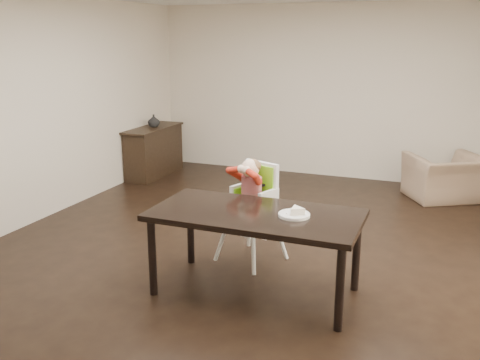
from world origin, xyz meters
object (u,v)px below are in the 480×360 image
Objects in this scene: high_chair at (253,189)px; armchair at (446,170)px; dining_table at (256,221)px; sideboard at (154,151)px.

high_chair reaches higher than armchair.
sideboard reaches higher than dining_table.
sideboard is (-2.93, 3.28, -0.27)m from dining_table.
sideboard is at bearing 156.12° from high_chair.
armchair is at bearing 4.03° from sideboard.
dining_table is 1.43× the size of sideboard.
high_chair is at bearing -44.33° from sideboard.
dining_table is at bearing 37.37° from armchair.
armchair is at bearing 67.30° from dining_table.
dining_table is at bearing -47.71° from high_chair.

